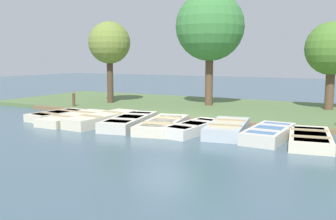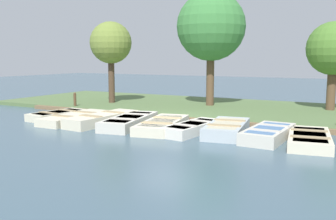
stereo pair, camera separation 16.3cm
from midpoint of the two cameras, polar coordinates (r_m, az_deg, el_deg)
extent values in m
plane|color=#425B6B|center=(15.44, -0.59, -2.10)|extent=(80.00, 80.00, 0.00)
cube|color=#567042|center=(19.92, 6.21, 0.39)|extent=(8.00, 24.00, 0.19)
cube|color=brown|center=(16.63, 1.65, -1.06)|extent=(1.29, 16.85, 0.18)
cube|color=beige|center=(17.38, -16.83, -0.78)|extent=(2.73, 1.43, 0.32)
cube|color=#6B7F51|center=(17.36, -16.85, -0.31)|extent=(2.24, 1.13, 0.03)
cube|color=tan|center=(17.05, -18.15, -0.42)|extent=(0.39, 1.05, 0.03)
cube|color=tan|center=(17.67, -15.59, -0.04)|extent=(0.39, 1.05, 0.03)
cube|color=beige|center=(16.39, -14.33, -1.20)|extent=(3.44, 1.20, 0.32)
cube|color=#4C709E|center=(16.36, -14.35, -0.70)|extent=(2.82, 0.94, 0.03)
cube|color=tan|center=(15.88, -15.90, -0.92)|extent=(0.35, 1.07, 0.03)
cube|color=tan|center=(16.85, -12.89, -0.32)|extent=(0.35, 1.07, 0.03)
cube|color=beige|center=(15.57, -10.31, -1.38)|extent=(3.53, 1.35, 0.41)
cube|color=teal|center=(15.54, -10.33, -0.69)|extent=(2.89, 1.06, 0.03)
cube|color=tan|center=(15.06, -12.02, -0.89)|extent=(0.42, 1.01, 0.03)
cube|color=tan|center=(16.02, -8.75, -0.30)|extent=(0.42, 1.01, 0.03)
cube|color=beige|center=(14.91, -6.21, -1.75)|extent=(3.58, 1.76, 0.39)
cube|color=#994C33|center=(14.88, -6.22, -1.07)|extent=(2.92, 1.40, 0.03)
cube|color=beige|center=(14.29, -7.26, -1.34)|extent=(0.53, 1.12, 0.03)
cube|color=beige|center=(15.46, -5.26, -0.61)|extent=(0.53, 1.12, 0.03)
cube|color=beige|center=(14.23, -1.17, -2.26)|extent=(3.55, 1.84, 0.34)
cube|color=teal|center=(14.20, -1.17, -1.64)|extent=(2.90, 1.46, 0.03)
cube|color=tan|center=(13.60, -2.01, -1.96)|extent=(0.54, 1.17, 0.03)
cube|color=tan|center=(14.80, -0.41, -1.15)|extent=(0.54, 1.17, 0.03)
cube|color=silver|center=(13.58, 3.50, -2.74)|extent=(2.98, 1.29, 0.35)
cube|color=#994C33|center=(13.55, 3.50, -2.07)|extent=(2.44, 1.02, 0.03)
cube|color=beige|center=(13.08, 2.27, -2.30)|extent=(0.39, 0.91, 0.03)
cube|color=beige|center=(14.01, 4.65, -1.64)|extent=(0.39, 0.91, 0.03)
cube|color=#B2BCC1|center=(13.46, 8.68, -2.80)|extent=(3.12, 1.68, 0.41)
cube|color=beige|center=(13.42, 8.70, -2.01)|extent=(2.55, 1.33, 0.03)
cube|color=tan|center=(12.87, 8.27, -2.30)|extent=(0.47, 1.17, 0.03)
cube|color=tan|center=(13.97, 9.10, -1.51)|extent=(0.47, 1.17, 0.03)
cube|color=beige|center=(12.89, 14.77, -3.49)|extent=(2.88, 1.30, 0.39)
cube|color=#4C709E|center=(12.85, 14.80, -2.70)|extent=(2.36, 1.02, 0.03)
cube|color=beige|center=(12.34, 14.12, -2.98)|extent=(0.34, 1.07, 0.03)
cube|color=beige|center=(13.36, 15.43, -2.21)|extent=(0.34, 1.07, 0.03)
cube|color=beige|center=(12.65, 20.46, -4.11)|extent=(3.17, 1.68, 0.32)
cube|color=#4C709E|center=(12.62, 20.49, -3.46)|extent=(2.59, 1.33, 0.03)
cube|color=tan|center=(12.06, 20.56, -3.86)|extent=(0.47, 1.17, 0.03)
cube|color=tan|center=(13.18, 20.44, -2.88)|extent=(0.47, 1.17, 0.03)
cylinder|color=brown|center=(20.21, -14.39, 1.19)|extent=(0.14, 0.14, 0.81)
sphere|color=brown|center=(20.16, -14.44, 2.41)|extent=(0.13, 0.13, 0.13)
cylinder|color=#4C3828|center=(21.34, -9.03, 4.50)|extent=(0.35, 0.35, 2.90)
sphere|color=olive|center=(21.33, -9.15, 10.11)|extent=(2.32, 2.32, 2.32)
cylinder|color=brown|center=(19.98, 6.05, 4.95)|extent=(0.41, 0.41, 3.34)
sphere|color=#3D7F3D|center=(20.03, 6.16, 12.55)|extent=(3.58, 3.58, 3.58)
cylinder|color=brown|center=(19.75, 23.20, 3.03)|extent=(0.42, 0.42, 2.45)
sphere|color=#4C7A2D|center=(19.70, 23.51, 8.61)|extent=(2.55, 2.55, 2.55)
camera|label=1|loc=(0.08, -90.32, -0.04)|focal=40.00mm
camera|label=2|loc=(0.08, 89.68, 0.04)|focal=40.00mm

